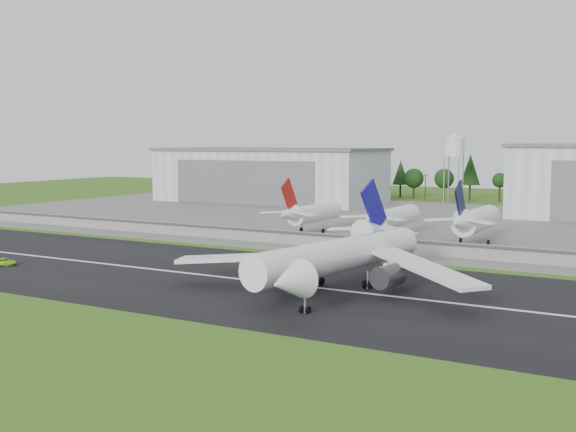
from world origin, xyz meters
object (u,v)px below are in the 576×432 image
Objects in this scene: main_airliner at (338,263)px; ground_vehicle at (5,262)px; parked_jet_red_b at (390,217)px; parked_jet_red_a at (310,213)px; parked_jet_navy at (473,220)px.

main_airliner reaches higher than ground_vehicle.
parked_jet_red_b reaches higher than ground_vehicle.
parked_jet_red_a is at bearing -31.50° from ground_vehicle.
parked_jet_navy is (4.95, 67.01, 1.42)m from main_airliner.
main_airliner is 1.89× the size of parked_jet_red_a.
parked_jet_navy is (76.62, 78.35, 5.47)m from ground_vehicle.
parked_jet_red_b reaches higher than parked_jet_red_a.
main_airliner is at bearing -94.23° from parked_jet_navy.
parked_jet_red_a is 24.17m from parked_jet_red_b.
parked_jet_red_a is 1.00× the size of parked_jet_red_b.
parked_jet_navy reaches higher than parked_jet_red_b.
parked_jet_red_b is (24.17, 0.02, 0.08)m from parked_jet_red_a.
ground_vehicle is (-71.66, -11.34, -4.06)m from main_airliner.
parked_jet_red_b is 1.00× the size of parked_jet_navy.
main_airliner reaches higher than parked_jet_navy.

